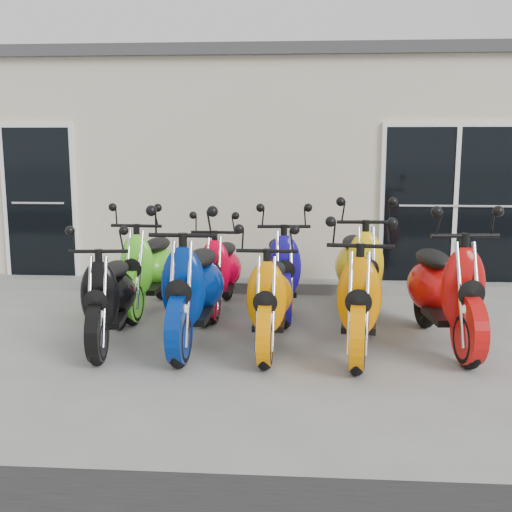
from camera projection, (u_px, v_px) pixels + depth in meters
The scene contains 15 objects.
ground at pixel (252, 333), 6.98m from camera, with size 80.00×80.00×0.00m, color gray.
building at pixel (274, 167), 11.80m from camera, with size 14.00×6.00×3.20m, color beige.
roof_cap at pixel (274, 72), 11.50m from camera, with size 14.20×6.20×0.16m, color #3F3F42.
front_step at pixel (263, 286), 8.95m from camera, with size 14.00×0.40×0.15m, color gray.
door_left at pixel (40, 198), 9.11m from camera, with size 1.07×0.08×2.22m, color black.
door_right at pixel (455, 201), 8.70m from camera, with size 2.02×0.08×2.22m, color black.
scooter_front_black at pixel (108, 283), 6.47m from camera, with size 0.64×1.75×1.29m, color black, non-canonical shape.
scooter_front_blue at pixel (193, 274), 6.48m from camera, with size 0.73×2.01×1.49m, color navy, non-canonical shape.
scooter_front_orange_a at pixel (270, 284), 6.37m from camera, with size 0.65×1.79×1.32m, color orange, non-canonical shape.
scooter_front_orange_b at pixel (360, 283), 6.25m from camera, with size 0.69×1.90×1.41m, color orange, non-canonical shape.
scooter_front_red at pixel (446, 274), 6.46m from camera, with size 0.73×2.01×1.49m, color #B70C0B, non-canonical shape.
scooter_back_green at pixel (148, 256), 7.80m from camera, with size 0.68×1.86×1.38m, color #58DB26, non-canonical shape.
scooter_back_red at pixel (220, 260), 7.81m from camera, with size 0.63×1.73×1.28m, color red, non-canonical shape.
scooter_back_blue at pixel (282, 257), 7.68m from camera, with size 0.68×1.88×1.39m, color #150B86, non-canonical shape.
scooter_back_yellow at pixel (359, 255), 7.55m from camera, with size 0.72×1.99×1.47m, color yellow, non-canonical shape.
Camera 1 is at (0.53, -6.70, 2.07)m, focal length 45.00 mm.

